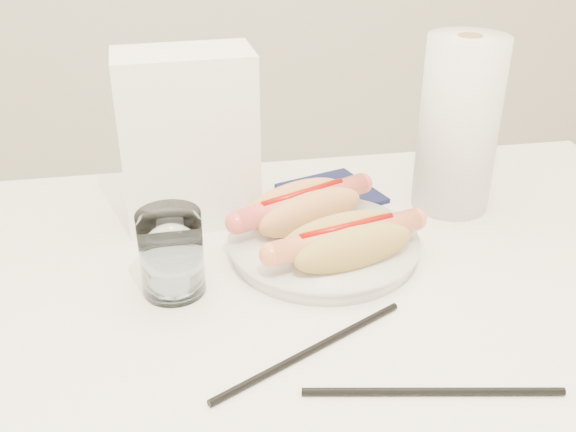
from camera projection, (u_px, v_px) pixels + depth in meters
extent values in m
cube|color=white|center=(282.00, 316.00, 0.77)|extent=(1.20, 0.80, 0.04)
cylinder|color=silver|center=(519.00, 337.00, 1.33)|extent=(0.04, 0.04, 0.71)
cylinder|color=white|center=(323.00, 247.00, 0.85)|extent=(0.28, 0.28, 0.02)
ellipsoid|color=#E39C5B|center=(311.00, 212.00, 0.86)|extent=(0.16, 0.10, 0.06)
ellipsoid|color=#E39C5B|center=(295.00, 201.00, 0.88)|extent=(0.16, 0.10, 0.06)
ellipsoid|color=#E39C5B|center=(303.00, 215.00, 0.88)|extent=(0.16, 0.11, 0.03)
cylinder|color=#E75B51|center=(303.00, 202.00, 0.87)|extent=(0.20, 0.11, 0.03)
cylinder|color=#990A05|center=(303.00, 193.00, 0.86)|extent=(0.12, 0.06, 0.01)
ellipsoid|color=tan|center=(354.00, 248.00, 0.78)|extent=(0.16, 0.08, 0.05)
ellipsoid|color=tan|center=(339.00, 234.00, 0.81)|extent=(0.16, 0.08, 0.05)
ellipsoid|color=tan|center=(346.00, 250.00, 0.80)|extent=(0.15, 0.10, 0.03)
cylinder|color=#ED7D53|center=(347.00, 236.00, 0.79)|extent=(0.20, 0.08, 0.03)
cylinder|color=#990A05|center=(347.00, 227.00, 0.78)|extent=(0.12, 0.04, 0.01)
cylinder|color=silver|center=(172.00, 253.00, 0.76)|extent=(0.07, 0.07, 0.10)
cylinder|color=black|center=(311.00, 350.00, 0.68)|extent=(0.22, 0.12, 0.01)
cylinder|color=black|center=(433.00, 392.00, 0.63)|extent=(0.25, 0.05, 0.01)
cube|color=white|center=(189.00, 139.00, 0.89)|extent=(0.18, 0.11, 0.24)
cube|color=#111738|center=(331.00, 193.00, 1.00)|extent=(0.16, 0.16, 0.01)
cylinder|color=white|center=(459.00, 125.00, 0.92)|extent=(0.13, 0.13, 0.25)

